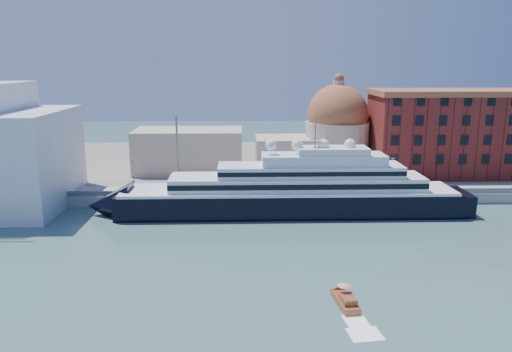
{
  "coord_description": "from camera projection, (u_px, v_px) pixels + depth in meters",
  "views": [
    {
      "loc": [
        -5.12,
        -81.67,
        32.44
      ],
      "look_at": [
        -2.16,
        18.0,
        9.62
      ],
      "focal_mm": 35.0,
      "sensor_mm": 36.0,
      "label": 1
    }
  ],
  "objects": [
    {
      "name": "quay_fence",
      "position": [
        264.0,
        192.0,
        115.02
      ],
      "size": [
        180.0,
        0.1,
        1.2
      ],
      "primitive_type": "cube",
      "color": "slate",
      "rests_on": "quay"
    },
    {
      "name": "warehouse",
      "position": [
        450.0,
        132.0,
        136.06
      ],
      "size": [
        43.0,
        19.0,
        23.25
      ],
      "color": "maroon",
      "rests_on": "land"
    },
    {
      "name": "church",
      "position": [
        282.0,
        140.0,
        140.96
      ],
      "size": [
        66.0,
        18.0,
        25.5
      ],
      "color": "beige",
      "rests_on": "land"
    },
    {
      "name": "lamp_posts",
      "position": [
        209.0,
        162.0,
        115.84
      ],
      "size": [
        120.8,
        2.4,
        18.0
      ],
      "color": "slate",
      "rests_on": "quay"
    },
    {
      "name": "service_barge",
      "position": [
        9.0,
        217.0,
        104.17
      ],
      "size": [
        13.44,
        5.05,
        2.98
      ],
      "rotation": [
        0.0,
        0.0,
        -0.05
      ],
      "color": "white",
      "rests_on": "ground"
    },
    {
      "name": "land",
      "position": [
        257.0,
        163.0,
        159.82
      ],
      "size": [
        260.0,
        72.0,
        2.0
      ],
      "primitive_type": "cube",
      "color": "slate",
      "rests_on": "ground"
    },
    {
      "name": "superyacht",
      "position": [
        277.0,
        195.0,
        108.5
      ],
      "size": [
        82.91,
        11.49,
        24.78
      ],
      "color": "black",
      "rests_on": "ground"
    },
    {
      "name": "ground",
      "position": [
        271.0,
        253.0,
        86.97
      ],
      "size": [
        400.0,
        400.0,
        0.0
      ],
      "primitive_type": "plane",
      "color": "#3B6660",
      "rests_on": "ground"
    },
    {
      "name": "water_taxi",
      "position": [
        346.0,
        300.0,
        67.98
      ],
      "size": [
        2.95,
        6.85,
        3.15
      ],
      "rotation": [
        0.0,
        0.0,
        0.11
      ],
      "color": "brown",
      "rests_on": "ground"
    },
    {
      "name": "quay",
      "position": [
        263.0,
        195.0,
        119.82
      ],
      "size": [
        180.0,
        10.0,
        2.5
      ],
      "primitive_type": "cube",
      "color": "gray",
      "rests_on": "ground"
    }
  ]
}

